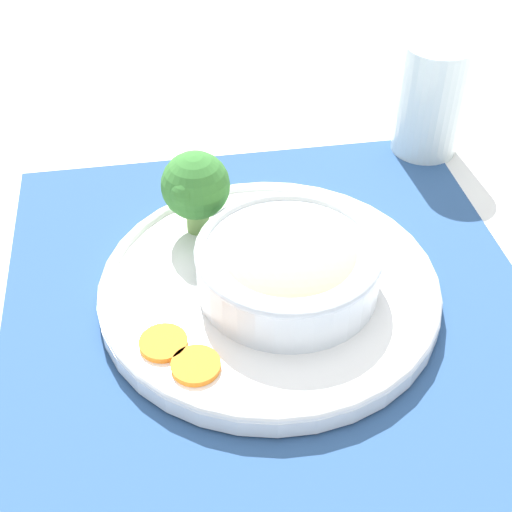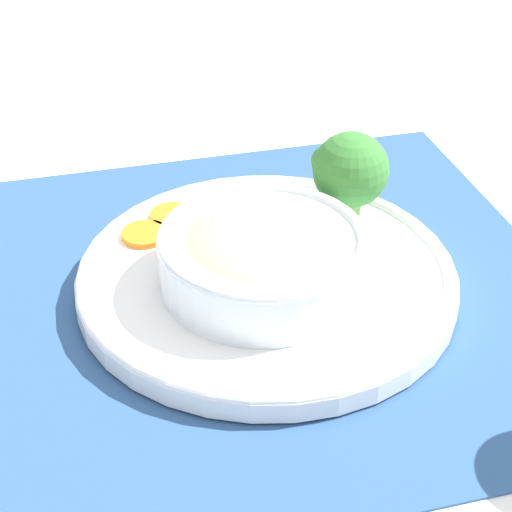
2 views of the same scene
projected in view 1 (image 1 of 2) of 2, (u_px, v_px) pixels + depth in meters
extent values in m
plane|color=white|center=(269.00, 299.00, 0.63)|extent=(4.00, 4.00, 0.00)
cube|color=#2D5184|center=(269.00, 298.00, 0.63)|extent=(0.53, 0.52, 0.00)
cylinder|color=white|center=(269.00, 289.00, 0.62)|extent=(0.29, 0.29, 0.02)
torus|color=white|center=(269.00, 283.00, 0.61)|extent=(0.29, 0.29, 0.01)
cylinder|color=silver|center=(288.00, 269.00, 0.60)|extent=(0.15, 0.15, 0.04)
torus|color=silver|center=(289.00, 250.00, 0.58)|extent=(0.16, 0.16, 0.01)
ellipsoid|color=beige|center=(288.00, 260.00, 0.59)|extent=(0.13, 0.13, 0.05)
cylinder|color=#759E51|center=(198.00, 218.00, 0.66)|extent=(0.02, 0.02, 0.03)
sphere|color=#387A33|center=(196.00, 185.00, 0.64)|extent=(0.06, 0.06, 0.06)
sphere|color=#387A33|center=(186.00, 193.00, 0.62)|extent=(0.03, 0.03, 0.03)
sphere|color=#387A33|center=(203.00, 172.00, 0.65)|extent=(0.03, 0.03, 0.03)
cylinder|color=orange|center=(163.00, 343.00, 0.56)|extent=(0.04, 0.04, 0.01)
cylinder|color=orange|center=(196.00, 365.00, 0.54)|extent=(0.04, 0.04, 0.01)
cylinder|color=silver|center=(431.00, 100.00, 0.77)|extent=(0.07, 0.07, 0.13)
cylinder|color=silver|center=(427.00, 119.00, 0.78)|extent=(0.06, 0.06, 0.08)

